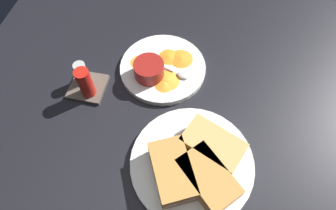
% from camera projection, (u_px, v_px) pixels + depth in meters
% --- Properties ---
extents(ground_plane, '(1.10, 1.10, 0.03)m').
position_uv_depth(ground_plane, '(161.00, 125.00, 0.70)').
color(ground_plane, black).
extents(plate_sandwich_main, '(0.27, 0.27, 0.02)m').
position_uv_depth(plate_sandwich_main, '(192.00, 163.00, 0.63)').
color(plate_sandwich_main, white).
rests_on(plate_sandwich_main, ground_plane).
extents(sandwich_half_near, '(0.15, 0.13, 0.05)m').
position_uv_depth(sandwich_half_near, '(172.00, 171.00, 0.59)').
color(sandwich_half_near, '#C68C42').
rests_on(sandwich_half_near, plate_sandwich_main).
extents(sandwich_half_far, '(0.14, 0.15, 0.05)m').
position_uv_depth(sandwich_half_far, '(208.00, 179.00, 0.58)').
color(sandwich_half_far, '#C68C42').
rests_on(sandwich_half_far, plate_sandwich_main).
extents(sandwich_half_extra, '(0.12, 0.15, 0.05)m').
position_uv_depth(sandwich_half_extra, '(212.00, 146.00, 0.62)').
color(sandwich_half_extra, tan).
rests_on(sandwich_half_extra, plate_sandwich_main).
extents(ramekin_dark_sauce, '(0.06, 0.06, 0.04)m').
position_uv_depth(ramekin_dark_sauce, '(218.00, 148.00, 0.62)').
color(ramekin_dark_sauce, '#0C144C').
rests_on(ramekin_dark_sauce, plate_sandwich_main).
extents(spoon_by_dark_ramekin, '(0.07, 0.09, 0.01)m').
position_uv_depth(spoon_by_dark_ramekin, '(195.00, 159.00, 0.62)').
color(spoon_by_dark_ramekin, silver).
rests_on(spoon_by_dark_ramekin, plate_sandwich_main).
extents(plate_chips_companion, '(0.23, 0.23, 0.02)m').
position_uv_depth(plate_chips_companion, '(163.00, 68.00, 0.77)').
color(plate_chips_companion, white).
rests_on(plate_chips_companion, ground_plane).
extents(ramekin_light_gravy, '(0.08, 0.08, 0.04)m').
position_uv_depth(ramekin_light_gravy, '(149.00, 69.00, 0.73)').
color(ramekin_light_gravy, maroon).
rests_on(ramekin_light_gravy, plate_chips_companion).
extents(spoon_by_gravy_ramekin, '(0.05, 0.10, 0.01)m').
position_uv_depth(spoon_by_gravy_ramekin, '(178.00, 73.00, 0.74)').
color(spoon_by_gravy_ramekin, silver).
rests_on(spoon_by_gravy_ramekin, plate_chips_companion).
extents(plantain_chip_scatter, '(0.16, 0.18, 0.01)m').
position_uv_depth(plantain_chip_scatter, '(166.00, 69.00, 0.75)').
color(plantain_chip_scatter, orange).
rests_on(plantain_chip_scatter, plate_chips_companion).
extents(condiment_caddy, '(0.09, 0.09, 0.10)m').
position_uv_depth(condiment_caddy, '(85.00, 82.00, 0.71)').
color(condiment_caddy, brown).
rests_on(condiment_caddy, ground_plane).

